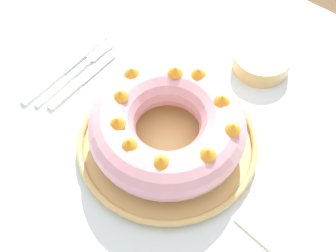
% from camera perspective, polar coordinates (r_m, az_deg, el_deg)
% --- Properties ---
extents(dining_table, '(1.43, 1.05, 0.73)m').
position_cam_1_polar(dining_table, '(0.96, -0.49, -4.67)').
color(dining_table, silver).
rests_on(dining_table, ground_plane).
extents(serving_dish, '(0.34, 0.34, 0.02)m').
position_cam_1_polar(serving_dish, '(0.88, -0.00, -1.96)').
color(serving_dish, tan).
rests_on(serving_dish, dining_table).
extents(bundt_cake, '(0.28, 0.28, 0.10)m').
position_cam_1_polar(bundt_cake, '(0.83, 0.00, 0.03)').
color(bundt_cake, '#E09EAD').
rests_on(bundt_cake, serving_dish).
extents(fork, '(0.02, 0.22, 0.01)m').
position_cam_1_polar(fork, '(1.01, -10.69, 6.87)').
color(fork, white).
rests_on(fork, dining_table).
extents(serving_knife, '(0.02, 0.24, 0.01)m').
position_cam_1_polar(serving_knife, '(1.02, -13.02, 6.36)').
color(serving_knife, white).
rests_on(serving_knife, dining_table).
extents(cake_knife, '(0.02, 0.19, 0.01)m').
position_cam_1_polar(cake_knife, '(0.99, -10.94, 5.07)').
color(cake_knife, white).
rests_on(cake_knife, dining_table).
extents(side_bowl, '(0.12, 0.12, 0.04)m').
position_cam_1_polar(side_bowl, '(1.01, 11.34, 7.85)').
color(side_bowl, tan).
rests_on(side_bowl, dining_table).
extents(napkin, '(0.18, 0.13, 0.00)m').
position_cam_1_polar(napkin, '(0.84, 14.94, -12.43)').
color(napkin, beige).
rests_on(napkin, dining_table).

